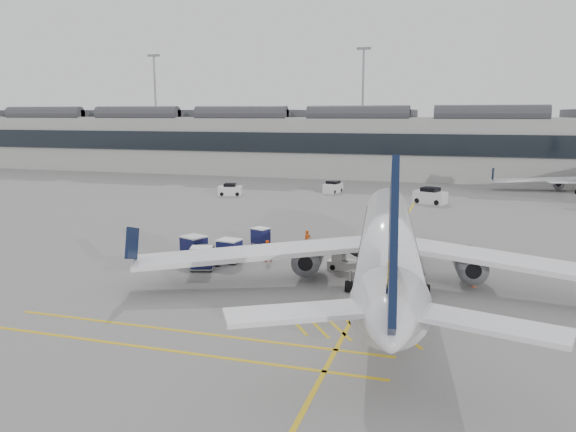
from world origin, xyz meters
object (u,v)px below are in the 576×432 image
(airliner_main, at_px, (388,244))
(ramp_agent_a, at_px, (307,241))
(ramp_agent_b, at_px, (267,251))
(baggage_cart_a, at_px, (261,236))
(pushback_tug, at_px, (205,256))
(belt_loader, at_px, (350,263))

(airliner_main, bearing_deg, ramp_agent_a, 126.86)
(ramp_agent_b, bearing_deg, baggage_cart_a, -87.87)
(ramp_agent_a, distance_m, ramp_agent_b, 4.74)
(ramp_agent_a, bearing_deg, airliner_main, -96.98)
(baggage_cart_a, distance_m, ramp_agent_b, 5.65)
(airliner_main, height_order, pushback_tug, airliner_main)
(ramp_agent_a, relative_size, pushback_tug, 0.62)
(airliner_main, relative_size, ramp_agent_a, 20.69)
(pushback_tug, bearing_deg, ramp_agent_a, 28.63)
(belt_loader, height_order, ramp_agent_a, ramp_agent_a)
(airliner_main, distance_m, ramp_agent_b, 10.96)
(pushback_tug, bearing_deg, baggage_cart_a, 59.45)
(belt_loader, relative_size, pushback_tug, 1.46)
(baggage_cart_a, distance_m, pushback_tug, 7.62)
(ramp_agent_a, xyz_separation_m, ramp_agent_b, (-2.24, -4.17, -0.06))
(pushback_tug, bearing_deg, belt_loader, -6.57)
(belt_loader, xyz_separation_m, pushback_tug, (-11.22, -1.77, 0.15))
(airliner_main, distance_m, belt_loader, 5.26)
(ramp_agent_a, distance_m, pushback_tug, 9.20)
(ramp_agent_a, xyz_separation_m, pushback_tug, (-6.60, -6.41, -0.26))
(belt_loader, bearing_deg, pushback_tug, -165.13)
(airliner_main, xyz_separation_m, pushback_tug, (-14.39, 1.62, -2.32))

